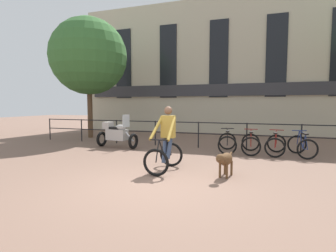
# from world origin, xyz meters

# --- Properties ---
(ground_plane) EXTENTS (60.00, 60.00, 0.00)m
(ground_plane) POSITION_xyz_m (0.00, 0.00, 0.00)
(ground_plane) COLOR #7A5B4C
(canal_railing) EXTENTS (15.05, 0.05, 1.05)m
(canal_railing) POSITION_xyz_m (-0.00, 5.20, 0.71)
(canal_railing) COLOR black
(canal_railing) RESTS_ON ground_plane
(building_facade) EXTENTS (18.00, 0.72, 8.06)m
(building_facade) POSITION_xyz_m (-0.00, 10.99, 4.01)
(building_facade) COLOR #BCB299
(building_facade) RESTS_ON ground_plane
(cyclist_with_bike) EXTENTS (0.71, 1.19, 1.70)m
(cyclist_with_bike) POSITION_xyz_m (-0.06, 1.37, 0.76)
(cyclist_with_bike) COLOR black
(cyclist_with_bike) RESTS_ON ground_plane
(dog) EXTENTS (0.38, 0.99, 0.62)m
(dog) POSITION_xyz_m (1.52, 1.16, 0.42)
(dog) COLOR brown
(dog) RESTS_ON ground_plane
(parked_motorcycle) EXTENTS (1.74, 0.82, 1.35)m
(parked_motorcycle) POSITION_xyz_m (-3.13, 4.13, 0.56)
(parked_motorcycle) COLOR black
(parked_motorcycle) RESTS_ON ground_plane
(parked_bicycle_near_lamp) EXTENTS (0.77, 1.17, 0.86)m
(parked_bicycle_near_lamp) POSITION_xyz_m (1.22, 4.54, 0.36)
(parked_bicycle_near_lamp) COLOR black
(parked_bicycle_near_lamp) RESTS_ON ground_plane
(parked_bicycle_mid_left) EXTENTS (0.70, 1.13, 0.86)m
(parked_bicycle_mid_left) POSITION_xyz_m (2.04, 4.54, 0.36)
(parked_bicycle_mid_left) COLOR black
(parked_bicycle_mid_left) RESTS_ON ground_plane
(parked_bicycle_mid_right) EXTENTS (0.78, 1.17, 0.86)m
(parked_bicycle_mid_right) POSITION_xyz_m (2.86, 4.54, 0.36)
(parked_bicycle_mid_right) COLOR black
(parked_bicycle_mid_right) RESTS_ON ground_plane
(parked_bicycle_far_end) EXTENTS (0.83, 1.20, 0.86)m
(parked_bicycle_far_end) POSITION_xyz_m (3.69, 4.54, 0.36)
(parked_bicycle_far_end) COLOR black
(parked_bicycle_far_end) RESTS_ON ground_plane
(tree_canalside_left) EXTENTS (3.95, 3.95, 6.21)m
(tree_canalside_left) POSITION_xyz_m (-6.13, 6.61, 4.22)
(tree_canalside_left) COLOR brown
(tree_canalside_left) RESTS_ON ground_plane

